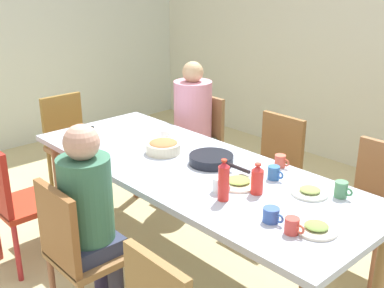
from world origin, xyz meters
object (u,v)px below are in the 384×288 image
Objects in this scene: bowl_0 at (163,147)px; person_2 at (192,118)px; cup_1 at (271,215)px; cup_6 at (341,190)px; cup_4 at (292,226)px; bottle_1 at (93,143)px; chair_0 at (273,166)px; serving_pan at (212,159)px; chair_4 at (70,140)px; chair_6 at (14,198)px; person_1 at (89,210)px; dining_table at (192,176)px; cup_3 at (78,138)px; cup_7 at (220,185)px; plate_2 at (310,192)px; chair_2 at (199,140)px; bottle_0 at (224,181)px; plate_1 at (316,228)px; bottle_2 at (257,179)px; cup_0 at (274,173)px; plate_0 at (238,182)px; chair_3 at (373,203)px; cup_2 at (166,135)px; chair_1 at (77,249)px; cup_5 at (280,161)px.

person_2 is at bearing 124.91° from bowl_0.
cup_1 is 0.51m from cup_6.
cup_4 is 0.49× the size of bottle_1.
cup_1 is (1.10, -0.21, -0.01)m from bowl_0.
bowl_0 is 2.03× the size of cup_1.
chair_0 is 1.92× the size of serving_pan.
chair_4 is 1.16m from chair_6.
dining_table is at bearing 90.00° from person_1.
cup_3 reaches higher than cup_7.
plate_2 is at bearing 52.41° from person_1.
serving_pan is at bearing -39.54° from chair_2.
chair_0 is 0.79m from serving_pan.
dining_table is 0.54m from bottle_0.
plate_1 is (1.83, -0.87, 0.04)m from person_2.
person_2 is 6.74× the size of bottle_2.
cup_1 is at bearing 8.01° from bottle_1.
person_1 is 5.01× the size of bowl_0.
cup_0 is 0.45× the size of bottle_0.
plate_2 is (1.57, -0.55, 0.04)m from person_2.
plate_0 is 2.00× the size of cup_7.
plate_0 is (1.22, -0.84, 0.26)m from chair_2.
person_1 is at bearing -117.18° from chair_3.
bowl_0 reaches higher than serving_pan.
chair_3 and chair_6 have the same top height.
bottle_2 is at bearing 54.78° from person_1.
cup_4 is at bearing -7.95° from cup_7.
dining_table is 0.33m from bowl_0.
cup_2 is 0.46× the size of bottle_0.
person_1 is 4.78× the size of plate_0.
bottle_2 is (1.09, 0.38, -0.02)m from bottle_1.
chair_4 is (-0.79, -0.76, -0.23)m from person_2.
chair_4 is 1.71m from serving_pan.
cup_6 reaches higher than plate_1.
bowl_0 is (-0.31, 0.02, 0.11)m from dining_table.
chair_6 is (0.00, -1.61, -0.23)m from person_2.
dining_table is 22.59× the size of cup_2.
bowl_0 is 0.47m from bottle_1.
chair_3 is at bearing 95.89° from cup_6.
bottle_2 is at bearing -29.15° from person_2.
dining_table is 5.31× the size of serving_pan.
chair_6 is 1.49m from bottle_0.
bottle_1 is at bearing -154.39° from cup_6.
plate_0 is 0.41m from plate_2.
dining_table is at bearing 90.00° from chair_1.
chair_6 is 7.48× the size of cup_3.
dining_table is 0.78m from plate_2.
cup_0 reaches higher than plate_0.
chair_4 reaches higher than dining_table.
cup_2 is at bearing 136.71° from bowl_0.
cup_5 is at bearing -48.69° from chair_0.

